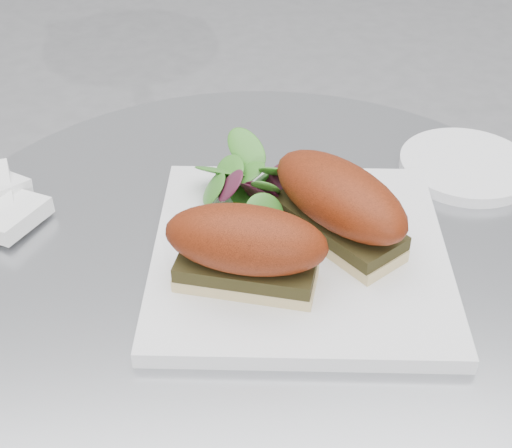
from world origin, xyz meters
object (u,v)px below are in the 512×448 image
at_px(plate, 300,254).
at_px(saucer, 466,166).
at_px(sandwich_right, 339,203).
at_px(sandwich_left, 246,247).

height_order(plate, saucer, plate).
bearing_deg(sandwich_right, sandwich_left, -92.22).
relative_size(plate, saucer, 1.86).
distance_m(sandwich_left, saucer, 0.33).
relative_size(sandwich_right, saucer, 1.14).
xyz_separation_m(sandwich_left, sandwich_right, (0.09, 0.06, 0.00)).
bearing_deg(plate, saucer, 33.59).
bearing_deg(sandwich_left, sandwich_right, 48.84).
bearing_deg(plate, sandwich_right, 17.61).
bearing_deg(saucer, sandwich_right, -143.60).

